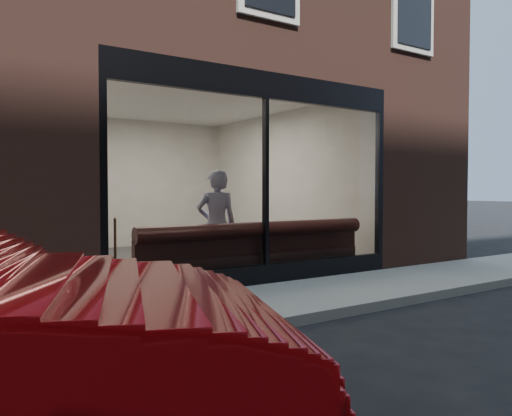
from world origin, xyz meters
TOP-DOWN VIEW (x-y plane):
  - ground at (0.00, 0.00)m, footprint 120.00×120.00m
  - sidewalk_near at (0.00, 1.00)m, footprint 40.00×2.00m
  - kerb_near at (0.00, -0.05)m, footprint 40.00×0.10m
  - host_building_pier_right at (3.75, 8.00)m, footprint 2.50×12.00m
  - host_building_backfill at (0.00, 11.00)m, footprint 5.00×6.00m
  - cafe_floor at (0.00, 5.00)m, footprint 6.00×6.00m
  - cafe_ceiling at (0.00, 5.00)m, footprint 6.00×6.00m
  - cafe_wall_back at (0.00, 7.99)m, footprint 5.00×0.00m
  - cafe_wall_left at (-2.49, 5.00)m, footprint 0.00×6.00m
  - cafe_wall_right at (2.49, 5.00)m, footprint 0.00×6.00m
  - storefront_kick at (0.00, 2.05)m, footprint 5.00×0.10m
  - storefront_header at (0.00, 2.05)m, footprint 5.00×0.10m
  - storefront_mullion at (0.00, 2.05)m, footprint 0.06×0.10m
  - storefront_glass at (0.00, 2.02)m, footprint 4.80×0.00m
  - banquette at (0.00, 2.45)m, footprint 4.00×0.55m
  - person at (-0.47, 2.74)m, footprint 0.73×0.59m
  - cafe_table_left at (-1.06, 3.00)m, footprint 0.82×0.82m
  - cafe_table_right at (1.52, 3.07)m, footprint 0.74×0.74m
  - cafe_chair_left at (-1.78, 4.34)m, footprint 0.52×0.52m
  - wall_poster at (-2.45, 4.19)m, footprint 0.02×0.54m

SIDE VIEW (x-z plane):
  - ground at x=0.00m, z-range 0.00..0.00m
  - sidewalk_near at x=0.00m, z-range 0.00..0.01m
  - cafe_floor at x=0.00m, z-range 0.02..0.02m
  - kerb_near at x=0.00m, z-range 0.00..0.12m
  - storefront_kick at x=0.00m, z-range 0.00..0.30m
  - banquette at x=0.00m, z-range 0.00..0.45m
  - cafe_chair_left at x=-1.78m, z-range 0.22..0.26m
  - cafe_table_left at x=-1.06m, z-range 0.72..0.76m
  - cafe_table_right at x=1.52m, z-range 0.72..0.76m
  - person at x=-0.47m, z-range 0.00..1.74m
  - storefront_mullion at x=0.00m, z-range 0.30..2.80m
  - storefront_glass at x=0.00m, z-range -0.85..3.95m
  - cafe_wall_back at x=0.00m, z-range -0.90..4.10m
  - cafe_wall_left at x=-2.49m, z-range -1.40..4.60m
  - cafe_wall_right at x=2.49m, z-range -1.40..4.60m
  - host_building_pier_right at x=3.75m, z-range 0.00..3.20m
  - host_building_backfill at x=0.00m, z-range 0.00..3.20m
  - wall_poster at x=-2.45m, z-range 1.29..2.01m
  - storefront_header at x=0.00m, z-range 2.80..3.20m
  - cafe_ceiling at x=0.00m, z-range 3.19..3.19m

